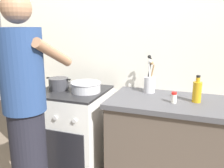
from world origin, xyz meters
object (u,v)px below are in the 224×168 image
stove_range (74,135)px  person (26,116)px  utensil_crock (150,83)px  mixing_bowl (86,86)px  oil_bottle (197,91)px  spice_bottle (174,98)px  pot (59,84)px

stove_range → person: (-0.05, -0.60, 0.41)m
utensil_crock → mixing_bowl: bearing=-161.1°
mixing_bowl → oil_bottle: bearing=1.6°
utensil_crock → spice_bottle: bearing=-44.9°
stove_range → utensil_crock: 0.89m
pot → mixing_bowl: 0.28m
spice_bottle → oil_bottle: (0.17, 0.08, 0.05)m
pot → person: size_ratio=0.15×
stove_range → oil_bottle: size_ratio=4.18×
stove_range → pot: bearing=-175.4°
mixing_bowl → utensil_crock: utensil_crock is taller
mixing_bowl → person: (-0.19, -0.59, -0.09)m
stove_range → pot: (-0.14, -0.01, 0.50)m
mixing_bowl → person: size_ratio=0.16×
pot → oil_bottle: 1.23m
stove_range → mixing_bowl: mixing_bowl is taller
mixing_bowl → oil_bottle: 0.95m
pot → oil_bottle: size_ratio=1.16×
utensil_crock → oil_bottle: (0.41, -0.16, -0.00)m
oil_bottle → person: size_ratio=0.13×
utensil_crock → oil_bottle: utensil_crock is taller
spice_bottle → mixing_bowl: bearing=176.0°
spice_bottle → person: 1.12m
pot → mixing_bowl: pot is taller
pot → utensil_crock: utensil_crock is taller
oil_bottle → person: 1.30m
person → stove_range: bearing=85.3°
stove_range → mixing_bowl: (0.14, -0.01, 0.50)m
pot → spice_bottle: (1.07, -0.05, -0.01)m
stove_range → utensil_crock: bearing=14.8°
spice_bottle → person: (-0.98, -0.54, -0.08)m
pot → utensil_crock: bearing=13.1°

